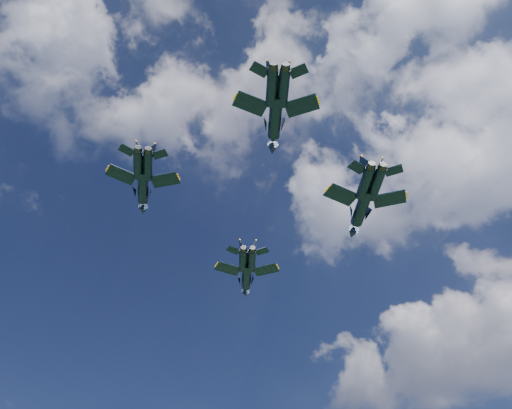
% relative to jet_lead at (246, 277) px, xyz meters
% --- Properties ---
extents(jet_lead, '(12.57, 14.34, 3.68)m').
position_rel_jet_lead_xyz_m(jet_lead, '(0.00, 0.00, 0.00)').
color(jet_lead, black).
extents(jet_left, '(13.43, 13.46, 3.66)m').
position_rel_jet_lead_xyz_m(jet_left, '(-1.71, -25.97, 2.48)').
color(jet_left, black).
extents(jet_right, '(15.19, 16.07, 4.26)m').
position_rel_jet_lead_xyz_m(jet_right, '(25.25, -2.11, 1.23)').
color(jet_right, black).
extents(jet_slot, '(12.57, 14.38, 3.69)m').
position_rel_jet_lead_xyz_m(jet_slot, '(23.98, -25.61, 0.23)').
color(jet_slot, black).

